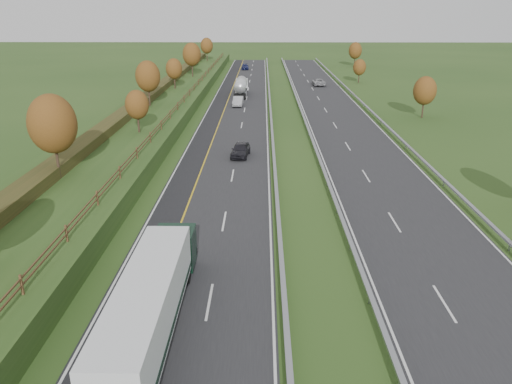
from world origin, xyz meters
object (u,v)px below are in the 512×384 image
road_tanker (241,86)px  car_silver_mid (238,101)px  car_oncoming (318,82)px  box_lorry (152,300)px  car_dark_near (240,150)px  car_small_far (245,67)px

road_tanker → car_silver_mid: road_tanker is taller
car_silver_mid → car_oncoming: bearing=57.8°
box_lorry → road_tanker: (1.34, 78.82, -0.47)m
car_dark_near → car_silver_mid: (-1.82, 32.71, 0.00)m
box_lorry → car_silver_mid: box_lorry is taller
road_tanker → car_small_far: size_ratio=2.27×
car_small_far → car_dark_near: bearing=-89.7°
box_lorry → car_small_far: (0.60, 124.21, -1.57)m
car_dark_near → car_oncoming: (15.24, 57.99, -0.03)m
car_oncoming → car_small_far: bearing=-63.0°
car_dark_near → car_oncoming: size_ratio=0.84×
box_lorry → road_tanker: size_ratio=1.45×
car_dark_near → car_silver_mid: 32.76m
car_silver_mid → car_oncoming: 30.50m
box_lorry → car_small_far: 124.22m
box_lorry → road_tanker: 78.84m
car_silver_mid → car_small_far: 56.83m
car_silver_mid → car_small_far: car_silver_mid is taller
car_small_far → box_lorry: bearing=-91.6°
car_dark_near → car_small_far: car_dark_near is taller
box_lorry → car_dark_near: size_ratio=3.41×
car_silver_mid → car_oncoming: size_ratio=0.88×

